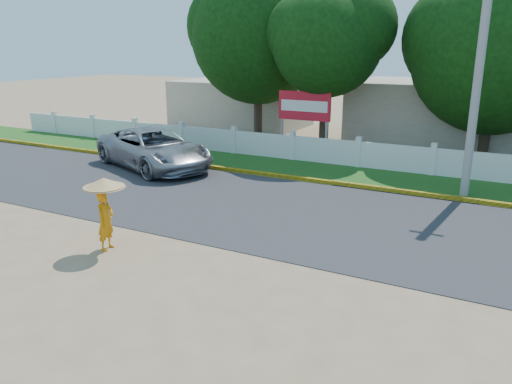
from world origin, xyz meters
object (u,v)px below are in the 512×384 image
monk_with_parasol (105,203)px  billboard (304,109)px  utility_pole (478,78)px  vehicle (154,149)px

monk_with_parasol → billboard: (0.05, 12.63, 0.93)m
billboard → monk_with_parasol: bearing=-90.2°
utility_pole → billboard: size_ratio=2.66×
utility_pole → vehicle: utility_pole is taller
vehicle → monk_with_parasol: bearing=-127.2°
vehicle → billboard: 7.02m
vehicle → billboard: size_ratio=2.01×
monk_with_parasol → utility_pole: bearing=51.0°
billboard → utility_pole: bearing=-25.4°
utility_pole → billboard: (-7.36, 3.49, -1.79)m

